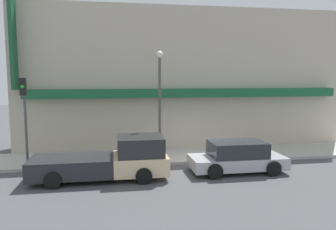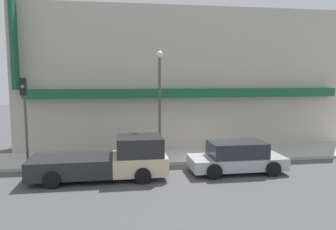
{
  "view_description": "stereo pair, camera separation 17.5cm",
  "coord_description": "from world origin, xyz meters",
  "px_view_note": "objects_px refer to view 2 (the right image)",
  "views": [
    {
      "loc": [
        -4.33,
        -15.5,
        4.3
      ],
      "look_at": [
        -1.49,
        1.32,
        2.36
      ],
      "focal_mm": 35.0,
      "sensor_mm": 36.0,
      "label": 1
    },
    {
      "loc": [
        -4.16,
        -15.53,
        4.3
      ],
      "look_at": [
        -1.49,
        1.32,
        2.36
      ],
      "focal_mm": 35.0,
      "sensor_mm": 36.0,
      "label": 2
    }
  ],
  "objects_px": {
    "traffic_light": "(25,106)",
    "fire_hydrant": "(237,149)",
    "pickup_truck": "(109,160)",
    "street_lamp": "(160,92)",
    "parked_car": "(237,157)"
  },
  "relations": [
    {
      "from": "pickup_truck",
      "to": "traffic_light",
      "type": "bearing_deg",
      "value": 154.06
    },
    {
      "from": "fire_hydrant",
      "to": "street_lamp",
      "type": "relative_size",
      "value": 0.13
    },
    {
      "from": "street_lamp",
      "to": "traffic_light",
      "type": "xyz_separation_m",
      "value": [
        -6.36,
        -0.37,
        -0.6
      ]
    },
    {
      "from": "pickup_truck",
      "to": "street_lamp",
      "type": "relative_size",
      "value": 1.05
    },
    {
      "from": "traffic_light",
      "to": "parked_car",
      "type": "bearing_deg",
      "value": -11.75
    },
    {
      "from": "pickup_truck",
      "to": "parked_car",
      "type": "distance_m",
      "value": 5.75
    },
    {
      "from": "pickup_truck",
      "to": "fire_hydrant",
      "type": "bearing_deg",
      "value": 20.83
    },
    {
      "from": "parked_car",
      "to": "street_lamp",
      "type": "relative_size",
      "value": 0.79
    },
    {
      "from": "parked_car",
      "to": "pickup_truck",
      "type": "bearing_deg",
      "value": 178.01
    },
    {
      "from": "pickup_truck",
      "to": "street_lamp",
      "type": "distance_m",
      "value": 4.44
    },
    {
      "from": "pickup_truck",
      "to": "traffic_light",
      "type": "distance_m",
      "value": 4.86
    },
    {
      "from": "fire_hydrant",
      "to": "traffic_light",
      "type": "bearing_deg",
      "value": -178.12
    },
    {
      "from": "fire_hydrant",
      "to": "street_lamp",
      "type": "height_order",
      "value": "street_lamp"
    },
    {
      "from": "fire_hydrant",
      "to": "traffic_light",
      "type": "distance_m",
      "value": 10.8
    },
    {
      "from": "traffic_light",
      "to": "fire_hydrant",
      "type": "bearing_deg",
      "value": 1.88
    }
  ]
}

